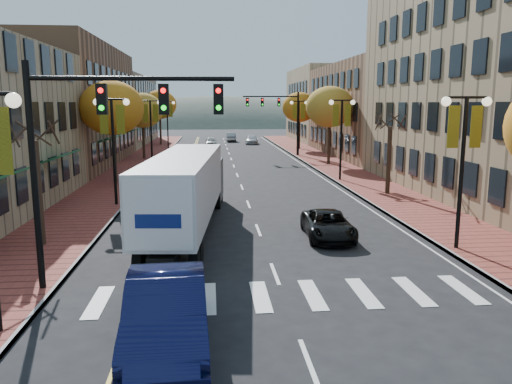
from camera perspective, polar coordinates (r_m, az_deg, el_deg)
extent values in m
plane|color=black|center=(13.72, 4.39, -14.84)|extent=(200.00, 200.00, 0.00)
cube|color=brown|center=(45.64, -13.84, 2.63)|extent=(4.00, 85.00, 0.15)
cube|color=brown|center=(46.48, 8.70, 2.94)|extent=(4.00, 85.00, 0.15)
cube|color=brown|center=(50.50, -22.63, 9.02)|extent=(12.00, 24.00, 11.00)
cube|color=#9E8966|center=(74.76, -16.89, 8.89)|extent=(12.00, 26.00, 9.50)
cube|color=brown|center=(58.06, 15.80, 8.96)|extent=(15.00, 24.00, 10.00)
cube|color=#9E8966|center=(79.00, 10.07, 9.75)|extent=(15.00, 20.00, 11.00)
cylinder|color=#382619|center=(21.68, -23.59, -0.12)|extent=(0.28, 0.28, 4.20)
cylinder|color=#382619|center=(37.04, -15.93, 4.79)|extent=(0.28, 0.28, 4.90)
ellipsoid|color=orange|center=(36.91, -16.15, 9.22)|extent=(4.48, 4.48, 3.81)
cylinder|color=#382619|center=(52.82, -12.75, 6.22)|extent=(0.28, 0.28, 4.55)
ellipsoid|color=gold|center=(52.71, -12.86, 9.09)|extent=(4.16, 4.16, 3.54)
cylinder|color=#382619|center=(70.66, -10.88, 7.41)|extent=(0.28, 0.28, 5.04)
ellipsoid|color=orange|center=(70.60, -10.96, 9.79)|extent=(4.61, 4.61, 3.92)
cylinder|color=#382619|center=(32.44, 14.93, 3.52)|extent=(0.28, 0.28, 4.20)
cylinder|color=#382619|center=(47.69, 8.35, 6.18)|extent=(0.28, 0.28, 4.90)
ellipsoid|color=gold|center=(47.58, 8.44, 9.61)|extent=(4.48, 4.48, 3.81)
cylinder|color=#382619|center=(63.33, 4.96, 7.13)|extent=(0.28, 0.28, 4.76)
ellipsoid|color=orange|center=(63.25, 5.00, 9.64)|extent=(4.35, 4.35, 3.70)
sphere|color=#FFF2CC|center=(13.08, -26.00, 9.40)|extent=(0.36, 0.36, 0.36)
cube|color=gold|center=(13.24, -27.10, 5.18)|extent=(0.45, 0.03, 1.60)
cylinder|color=black|center=(28.90, -15.93, 4.20)|extent=(0.16, 0.16, 6.00)
cylinder|color=black|center=(28.77, -16.22, 10.15)|extent=(1.60, 0.10, 0.10)
sphere|color=#FFF2CC|center=(28.92, -17.78, 9.77)|extent=(0.36, 0.36, 0.36)
sphere|color=#FFF2CC|center=(28.63, -14.61, 9.92)|extent=(0.36, 0.36, 0.36)
cube|color=gold|center=(28.87, -17.00, 7.92)|extent=(0.45, 0.03, 1.60)
cube|color=gold|center=(28.70, -15.22, 8.00)|extent=(0.45, 0.03, 1.60)
cylinder|color=black|center=(46.65, -11.88, 6.48)|extent=(0.16, 0.16, 6.00)
cylinder|color=black|center=(46.57, -12.02, 10.16)|extent=(1.60, 0.10, 0.10)
sphere|color=#FFF2CC|center=(46.67, -13.00, 9.94)|extent=(0.36, 0.36, 0.36)
sphere|color=#FFF2CC|center=(46.49, -11.02, 10.01)|extent=(0.36, 0.36, 0.36)
cube|color=gold|center=(46.63, -12.53, 8.79)|extent=(0.45, 0.03, 1.60)
cube|color=gold|center=(46.53, -11.41, 8.83)|extent=(0.45, 0.03, 1.60)
cylinder|color=black|center=(64.54, -10.06, 7.49)|extent=(0.16, 0.16, 6.00)
cylinder|color=black|center=(64.48, -10.15, 10.15)|extent=(1.60, 0.10, 0.10)
sphere|color=#FFF2CC|center=(64.56, -10.86, 9.99)|extent=(0.36, 0.36, 0.36)
sphere|color=#FFF2CC|center=(64.42, -9.42, 10.04)|extent=(0.36, 0.36, 0.36)
cube|color=gold|center=(64.53, -10.52, 9.16)|extent=(0.45, 0.03, 1.60)
cube|color=gold|center=(64.45, -9.71, 9.18)|extent=(0.45, 0.03, 1.60)
cylinder|color=black|center=(20.84, 22.40, 1.67)|extent=(0.16, 0.16, 6.00)
cylinder|color=black|center=(20.65, 22.97, 9.93)|extent=(1.60, 0.10, 0.10)
sphere|color=#FFF2CC|center=(20.29, 20.92, 9.65)|extent=(0.36, 0.36, 0.36)
sphere|color=#FFF2CC|center=(21.03, 24.89, 9.37)|extent=(0.36, 0.36, 0.36)
cube|color=gold|center=(20.46, 21.64, 6.93)|extent=(0.45, 0.03, 1.60)
cube|color=gold|center=(20.88, 23.86, 6.83)|extent=(0.45, 0.03, 1.60)
cylinder|color=black|center=(37.62, 9.69, 5.72)|extent=(0.16, 0.16, 6.00)
cylinder|color=black|center=(37.52, 9.83, 10.30)|extent=(1.60, 0.10, 0.10)
sphere|color=#FFF2CC|center=(37.32, 8.62, 10.10)|extent=(0.36, 0.36, 0.36)
sphere|color=#FFF2CC|center=(37.73, 11.01, 10.03)|extent=(0.36, 0.36, 0.36)
cube|color=gold|center=(37.42, 9.10, 8.63)|extent=(0.45, 0.03, 1.60)
cube|color=gold|center=(37.65, 10.45, 8.60)|extent=(0.45, 0.03, 1.60)
cylinder|color=black|center=(55.18, 4.89, 7.18)|extent=(0.16, 0.16, 6.00)
cylinder|color=black|center=(55.11, 4.93, 10.30)|extent=(1.60, 0.10, 0.10)
sphere|color=#FFF2CC|center=(54.98, 4.10, 10.15)|extent=(0.36, 0.36, 0.36)
sphere|color=#FFF2CC|center=(55.26, 5.76, 10.13)|extent=(0.36, 0.36, 0.36)
cube|color=gold|center=(55.04, 4.45, 9.16)|extent=(0.45, 0.03, 1.60)
cube|color=gold|center=(55.20, 5.38, 9.15)|extent=(0.45, 0.03, 1.60)
cylinder|color=black|center=(16.30, -23.99, 1.18)|extent=(0.20, 0.20, 7.00)
cylinder|color=black|center=(15.44, -13.97, 12.48)|extent=(6.00, 0.14, 0.14)
cube|color=black|center=(15.59, -17.20, 10.10)|extent=(0.30, 0.25, 0.90)
sphere|color=#FF0C0C|center=(15.45, -17.35, 11.02)|extent=(0.16, 0.16, 0.16)
cube|color=black|center=(15.32, -10.49, 10.38)|extent=(0.30, 0.25, 0.90)
sphere|color=#FF0C0C|center=(15.19, -10.57, 11.33)|extent=(0.16, 0.16, 0.16)
cube|color=black|center=(15.26, -4.32, 10.52)|extent=(0.30, 0.25, 0.90)
sphere|color=#FF0C0C|center=(15.13, -4.32, 11.47)|extent=(0.16, 0.16, 0.16)
cylinder|color=black|center=(55.14, 4.79, 7.70)|extent=(0.20, 0.20, 7.00)
cylinder|color=black|center=(54.66, 1.68, 10.86)|extent=(6.00, 0.14, 0.14)
cube|color=black|center=(54.77, 2.63, 10.22)|extent=(0.30, 0.25, 0.90)
sphere|color=#FF0C0C|center=(54.63, 2.65, 10.48)|extent=(0.16, 0.16, 0.16)
cube|color=black|center=(54.55, 0.73, 10.23)|extent=(0.30, 0.25, 0.90)
sphere|color=#FF0C0C|center=(54.41, 0.74, 10.50)|extent=(0.16, 0.16, 0.16)
cube|color=black|center=(54.41, -1.00, 10.23)|extent=(0.30, 0.25, 0.90)
sphere|color=#FF0C0C|center=(54.27, -0.99, 10.50)|extent=(0.16, 0.16, 0.16)
cube|color=black|center=(21.83, -8.09, -3.28)|extent=(1.93, 11.76, 0.32)
cube|color=silver|center=(21.52, -8.19, 0.82)|extent=(3.36, 11.89, 2.53)
cube|color=black|center=(28.73, -6.18, 1.46)|extent=(2.48, 2.89, 2.26)
cylinder|color=black|center=(17.64, -13.23, -7.76)|extent=(0.39, 0.93, 0.90)
cylinder|color=black|center=(17.31, -7.05, -7.91)|extent=(0.39, 0.93, 0.90)
cylinder|color=black|center=(18.65, -12.48, -6.75)|extent=(0.39, 0.93, 0.90)
cylinder|color=black|center=(18.34, -6.65, -6.86)|extent=(0.39, 0.93, 0.90)
cylinder|color=black|center=(27.97, -8.30, -0.99)|extent=(0.39, 0.93, 0.90)
cylinder|color=black|center=(27.76, -4.42, -0.99)|extent=(0.39, 0.93, 0.90)
cylinder|color=black|center=(29.90, -7.77, -0.26)|extent=(0.39, 0.93, 0.90)
cylinder|color=black|center=(29.71, -4.15, -0.26)|extent=(0.39, 0.93, 0.90)
imported|color=#0D1034|center=(12.40, -10.22, -13.36)|extent=(2.14, 5.42, 1.75)
imported|color=black|center=(21.89, 8.23, -3.73)|extent=(2.13, 4.29, 1.17)
imported|color=silver|center=(68.30, -5.17, 5.76)|extent=(1.66, 3.86, 1.30)
imported|color=#AFB0B7|center=(72.20, -0.49, 5.99)|extent=(2.19, 4.30, 1.20)
imported|color=#999AA0|center=(76.95, -2.88, 6.28)|extent=(1.42, 4.02, 1.32)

